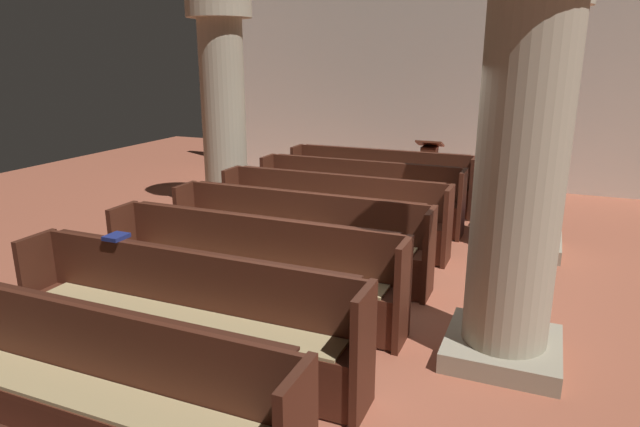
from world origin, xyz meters
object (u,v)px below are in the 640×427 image
at_px(pew_row_4, 251,266).
at_px(pillar_aisle_side, 536,118).
at_px(pew_row_1, 359,192).
at_px(pew_row_5, 184,312).
at_px(pew_row_6, 78,383).
at_px(pillar_aisle_rear, 522,156).
at_px(pew_row_3, 298,234).
at_px(pew_row_2, 332,211).
at_px(pillar_far_side, 223,104).
at_px(hymn_book, 116,237).
at_px(pew_row_0, 380,178).
at_px(lectern, 428,173).
at_px(kneeler_box_navy, 491,219).

height_order(pew_row_4, pillar_aisle_side, pillar_aisle_side).
relative_size(pew_row_1, pillar_aisle_side, 0.93).
xyz_separation_m(pew_row_5, pew_row_6, (0.00, -1.12, 0.00)).
bearing_deg(pillar_aisle_rear, pew_row_3, 157.40).
bearing_deg(pew_row_5, pillar_aisle_rear, 26.55).
bearing_deg(pew_row_2, pew_row_6, -90.00).
bearing_deg(pillar_aisle_side, pew_row_3, -140.32).
distance_m(pew_row_3, pillar_aisle_side, 3.42).
height_order(pew_row_3, pew_row_6, same).
bearing_deg(pew_row_4, pillar_far_side, 125.24).
height_order(pillar_far_side, hymn_book, pillar_far_side).
xyz_separation_m(pew_row_1, pillar_aisle_rear, (2.45, -3.26, 1.27)).
relative_size(pew_row_0, pew_row_1, 1.00).
bearing_deg(lectern, pillar_aisle_side, -52.98).
bearing_deg(pillar_far_side, pew_row_3, -43.46).
distance_m(pew_row_2, pillar_far_side, 2.95).
relative_size(pew_row_2, lectern, 2.95).
relative_size(pew_row_6, pillar_aisle_side, 0.93).
bearing_deg(pillar_far_side, pew_row_2, -25.65).
height_order(pew_row_3, lectern, lectern).
height_order(pew_row_2, pew_row_5, same).
bearing_deg(kneeler_box_navy, pew_row_0, 167.43).
distance_m(pew_row_3, pew_row_4, 1.12).
distance_m(pew_row_5, pillar_aisle_side, 5.09).
bearing_deg(pew_row_0, kneeler_box_navy, -12.57).
bearing_deg(pew_row_5, pew_row_6, -90.00).
relative_size(pew_row_0, pew_row_5, 1.00).
distance_m(pillar_far_side, hymn_book, 4.67).
bearing_deg(pillar_aisle_rear, kneeler_box_navy, 97.45).
bearing_deg(hymn_book, pillar_aisle_rear, 17.61).
xyz_separation_m(pew_row_1, lectern, (0.61, 2.23, -0.07)).
height_order(pew_row_6, hymn_book, hymn_book).
xyz_separation_m(pew_row_2, pillar_aisle_side, (2.45, 0.91, 1.27)).
relative_size(pew_row_0, pew_row_2, 1.00).
bearing_deg(pillar_far_side, lectern, 36.16).
height_order(pew_row_1, kneeler_box_navy, pew_row_1).
distance_m(pew_row_3, pillar_far_side, 3.54).
distance_m(pew_row_0, pew_row_6, 6.73).
xyz_separation_m(pew_row_4, pew_row_6, (0.00, -2.24, 0.00)).
xyz_separation_m(lectern, hymn_book, (-1.42, -6.53, 0.57)).
relative_size(lectern, hymn_book, 5.59).
relative_size(pew_row_2, pillar_aisle_rear, 0.93).
xyz_separation_m(pew_row_2, lectern, (0.61, 3.35, -0.07)).
relative_size(pew_row_3, kneeler_box_navy, 8.70).
relative_size(pew_row_5, pew_row_6, 1.00).
height_order(pew_row_0, lectern, lectern).
bearing_deg(pew_row_6, pillar_aisle_rear, 43.76).
bearing_deg(pillar_aisle_side, pew_row_4, -127.83).
xyz_separation_m(pew_row_2, pew_row_3, (0.00, -1.12, 0.00)).
distance_m(pew_row_2, lectern, 3.41).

